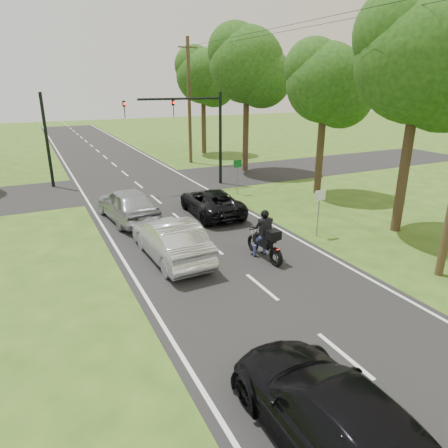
{
  "coord_description": "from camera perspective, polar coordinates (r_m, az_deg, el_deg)",
  "views": [
    {
      "loc": [
        -6.43,
        -10.18,
        6.49
      ],
      "look_at": [
        0.06,
        3.0,
        1.3
      ],
      "focal_mm": 32.0,
      "sensor_mm": 36.0,
      "label": 1
    }
  ],
  "objects": [
    {
      "name": "dark_suv",
      "position": [
        20.73,
        -1.86,
        3.17
      ],
      "size": [
        2.43,
        4.91,
        1.34
      ],
      "primitive_type": "imported",
      "rotation": [
        0.0,
        0.0,
        3.1
      ],
      "color": "black",
      "rests_on": "road"
    },
    {
      "name": "cross_road",
      "position": [
        27.73,
        -12.11,
        5.49
      ],
      "size": [
        60.0,
        7.0,
        0.01
      ],
      "primitive_type": "cube",
      "color": "black",
      "rests_on": "ground"
    },
    {
      "name": "ground",
      "position": [
        13.68,
        5.41,
        -8.96
      ],
      "size": [
        140.0,
        140.0,
        0.0
      ],
      "primitive_type": "plane",
      "color": "#2F5116",
      "rests_on": "ground"
    },
    {
      "name": "signal_pole_far",
      "position": [
        28.42,
        -23.96,
        10.77
      ],
      "size": [
        0.2,
        0.2,
        6.0
      ],
      "primitive_type": "cylinder",
      "color": "black",
      "rests_on": "ground"
    },
    {
      "name": "silver_sedan",
      "position": [
        15.52,
        -7.63,
        -2.16
      ],
      "size": [
        1.88,
        4.93,
        1.61
      ],
      "primitive_type": "imported",
      "rotation": [
        0.0,
        0.0,
        3.18
      ],
      "color": "silver",
      "rests_on": "road"
    },
    {
      "name": "sign_white",
      "position": [
        17.91,
        13.5,
        3.06
      ],
      "size": [
        0.55,
        0.07,
        2.12
      ],
      "color": "slate",
      "rests_on": "ground"
    },
    {
      "name": "silver_suv",
      "position": [
        20.35,
        -13.63,
        2.78
      ],
      "size": [
        2.44,
        5.05,
        1.66
      ],
      "primitive_type": "imported",
      "rotation": [
        0.0,
        0.0,
        3.24
      ],
      "color": "#AAAEB3",
      "rests_on": "road"
    },
    {
      "name": "dark_car_behind",
      "position": [
        8.26,
        15.62,
        -25.18
      ],
      "size": [
        2.2,
        5.29,
        1.53
      ],
      "primitive_type": "imported",
      "rotation": [
        0.0,
        0.0,
        3.13
      ],
      "color": "black",
      "rests_on": "road"
    },
    {
      "name": "sign_green",
      "position": [
        24.49,
        1.94,
        7.92
      ],
      "size": [
        0.55,
        0.07,
        2.12
      ],
      "color": "slate",
      "rests_on": "ground"
    },
    {
      "name": "tree_row_d",
      "position": [
        31.11,
        4.04,
        21.14
      ],
      "size": [
        5.76,
        5.58,
        10.45
      ],
      "color": "#332316",
      "rests_on": "ground"
    },
    {
      "name": "tree_row_c",
      "position": [
        24.94,
        15.02,
        18.25
      ],
      "size": [
        4.8,
        4.65,
        8.76
      ],
      "color": "#332316",
      "rests_on": "ground"
    },
    {
      "name": "traffic_signal",
      "position": [
        26.18,
        -4.32,
        14.24
      ],
      "size": [
        6.38,
        0.44,
        6.0
      ],
      "color": "black",
      "rests_on": "ground"
    },
    {
      "name": "road",
      "position": [
        22.15,
        -8.16,
        2.23
      ],
      "size": [
        8.0,
        100.0,
        0.01
      ],
      "primitive_type": "cube",
      "color": "black",
      "rests_on": "ground"
    },
    {
      "name": "tree_row_e",
      "position": [
        39.32,
        -2.49,
        19.93
      ],
      "size": [
        5.28,
        5.12,
        9.61
      ],
      "color": "#332316",
      "rests_on": "ground"
    },
    {
      "name": "utility_pole_far",
      "position": [
        34.6,
        -4.99,
        17.05
      ],
      "size": [
        1.6,
        0.28,
        10.0
      ],
      "color": "#4F3C24",
      "rests_on": "ground"
    },
    {
      "name": "motorcycle_rider",
      "position": [
        15.46,
        5.95,
        -2.3
      ],
      "size": [
        0.66,
        2.33,
        2.01
      ],
      "rotation": [
        0.0,
        0.0,
        0.04
      ],
      "color": "black",
      "rests_on": "ground"
    },
    {
      "name": "tree_row_b",
      "position": [
        19.36,
        27.33,
        19.35
      ],
      "size": [
        5.6,
        5.43,
        10.06
      ],
      "color": "#332316",
      "rests_on": "ground"
    }
  ]
}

